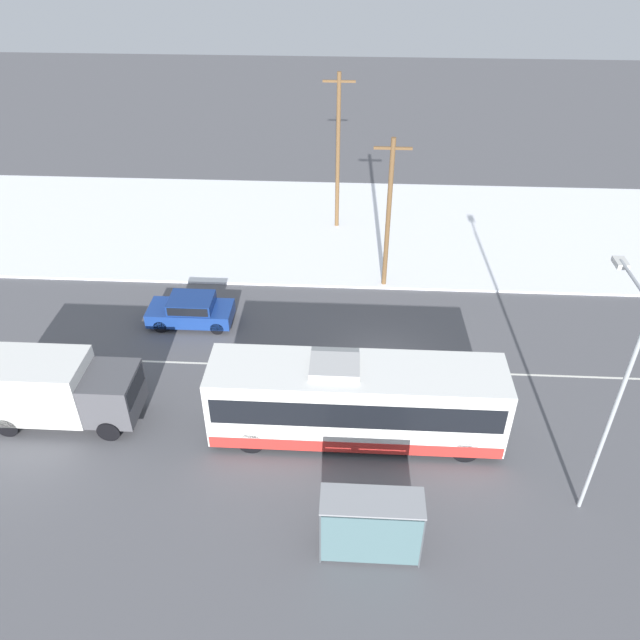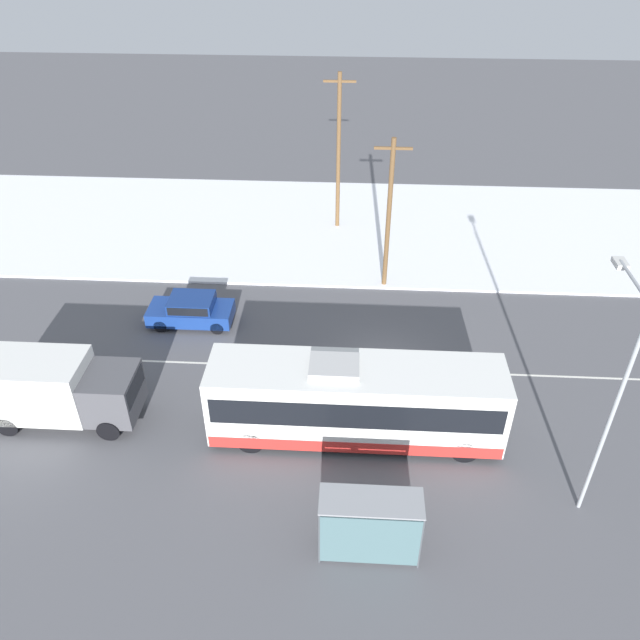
# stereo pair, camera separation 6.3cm
# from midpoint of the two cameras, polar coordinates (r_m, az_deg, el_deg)

# --- Properties ---
(ground_plane) EXTENTS (120.00, 120.00, 0.00)m
(ground_plane) POSITION_cam_midpoint_polar(r_m,az_deg,el_deg) (27.66, 6.00, -4.56)
(ground_plane) COLOR #56565B
(snow_lot) EXTENTS (80.00, 13.82, 0.12)m
(snow_lot) POSITION_cam_midpoint_polar(r_m,az_deg,el_deg) (39.04, 5.46, 8.31)
(snow_lot) COLOR white
(snow_lot) RESTS_ON ground_plane
(lane_marking_center) EXTENTS (60.00, 0.12, 0.00)m
(lane_marking_center) POSITION_cam_midpoint_polar(r_m,az_deg,el_deg) (27.66, 6.00, -4.56)
(lane_marking_center) COLOR silver
(lane_marking_center) RESTS_ON ground_plane
(city_bus) EXTENTS (10.93, 2.57, 3.46)m
(city_bus) POSITION_cam_midpoint_polar(r_m,az_deg,el_deg) (23.54, 3.34, -7.41)
(city_bus) COLOR white
(city_bus) RESTS_ON ground_plane
(box_truck) EXTENTS (6.24, 2.30, 2.87)m
(box_truck) POSITION_cam_midpoint_polar(r_m,az_deg,el_deg) (26.33, -23.18, -5.69)
(box_truck) COLOR silver
(box_truck) RESTS_ON ground_plane
(sedan_car) EXTENTS (4.02, 1.80, 1.45)m
(sedan_car) POSITION_cam_midpoint_polar(r_m,az_deg,el_deg) (30.54, -11.63, 0.97)
(sedan_car) COLOR navy
(sedan_car) RESTS_ON ground_plane
(pedestrian_at_stop) EXTENTS (0.63, 0.28, 1.76)m
(pedestrian_at_stop) POSITION_cam_midpoint_polar(r_m,az_deg,el_deg) (21.21, 3.44, -16.06)
(pedestrian_at_stop) COLOR #23232D
(pedestrian_at_stop) RESTS_ON ground_plane
(bus_shelter) EXTENTS (3.17, 1.20, 2.40)m
(bus_shelter) POSITION_cam_midpoint_polar(r_m,az_deg,el_deg) (19.92, 4.74, -18.03)
(bus_shelter) COLOR gray
(bus_shelter) RESTS_ON ground_plane
(streetlamp) EXTENTS (0.36, 2.84, 8.42)m
(streetlamp) POSITION_cam_midpoint_polar(r_m,az_deg,el_deg) (20.93, 25.44, -4.99)
(streetlamp) COLOR #9EA3A8
(streetlamp) RESTS_ON ground_plane
(utility_pole_roadside) EXTENTS (1.80, 0.24, 7.99)m
(utility_pole_roadside) POSITION_cam_midpoint_polar(r_m,az_deg,el_deg) (31.40, 6.37, 9.65)
(utility_pole_roadside) COLOR brown
(utility_pole_roadside) RESTS_ON ground_plane
(utility_pole_snowlot) EXTENTS (1.80, 0.24, 9.24)m
(utility_pole_snowlot) POSITION_cam_midpoint_polar(r_m,az_deg,el_deg) (37.32, 1.75, 15.12)
(utility_pole_snowlot) COLOR brown
(utility_pole_snowlot) RESTS_ON ground_plane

